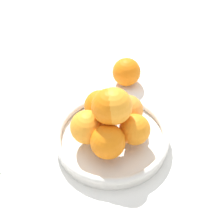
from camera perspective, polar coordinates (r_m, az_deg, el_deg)
The scene contains 4 objects.
ground_plane at distance 0.82m, azimuth 0.00°, elevation -4.85°, with size 4.00×4.00×0.00m, color white.
fruit_bowl at distance 0.81m, azimuth 0.00°, elevation -4.05°, with size 0.25×0.25×0.03m.
orange_pile at distance 0.76m, azimuth -0.25°, elevation -0.85°, with size 0.16×0.17×0.13m.
stray_orange at distance 0.95m, azimuth 2.22°, elevation 6.12°, with size 0.07×0.07×0.07m, color orange.
Camera 1 is at (0.14, 0.51, 0.64)m, focal length 60.00 mm.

